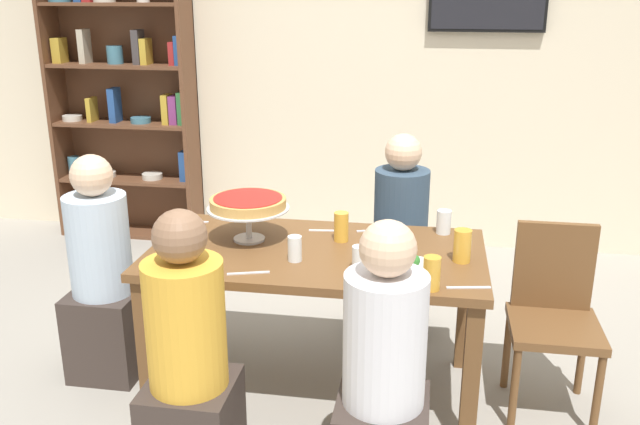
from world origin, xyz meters
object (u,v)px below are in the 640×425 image
object	(u,v)px
bookshelf	(124,90)
beer_glass_amber_tall	(462,246)
water_glass_clear_near	(359,258)
cutlery_spare_fork	(248,273)
water_glass_clear_far	(295,249)
salad_plate_far_diner	(412,264)
beer_glass_amber_short	(432,273)
diner_near_right	(383,391)
chair_head_east	(554,310)
cutlery_knife_far	(374,230)
diner_head_west	(103,284)
cutlery_knife_near	(327,231)
dining_table	(316,270)
deep_dish_pizza_stand	(248,205)
salad_plate_near_diner	(187,266)
beer_glass_amber_spare	(341,227)
cutlery_fork_far	(469,287)
water_glass_clear_spare	(444,222)
diner_near_left	(189,374)
cutlery_fork_near	(191,222)
diner_far_right	(400,249)

from	to	relation	value
bookshelf	beer_glass_amber_tall	xyz separation A→B (m)	(2.49, -2.04, -0.33)
water_glass_clear_near	cutlery_spare_fork	size ratio (longest dim) A/B	0.59
water_glass_clear_far	beer_glass_amber_tall	bearing A→B (deg)	8.79
salad_plate_far_diner	beer_glass_amber_short	world-z (taller)	beer_glass_amber_short
diner_near_right	chair_head_east	distance (m)	1.07
cutlery_knife_far	diner_head_west	bearing A→B (deg)	-5.49
water_glass_clear_far	cutlery_knife_near	bearing A→B (deg)	78.68
dining_table	water_glass_clear_near	size ratio (longest dim) A/B	14.45
diner_near_right	deep_dish_pizza_stand	size ratio (longest dim) A/B	2.95
salad_plate_near_diner	beer_glass_amber_tall	size ratio (longest dim) A/B	1.65
beer_glass_amber_spare	cutlery_knife_far	world-z (taller)	beer_glass_amber_spare
diner_head_west	water_glass_clear_near	world-z (taller)	diner_head_west
water_glass_clear_near	cutlery_spare_fork	world-z (taller)	water_glass_clear_near
cutlery_fork_far	deep_dish_pizza_stand	bearing A→B (deg)	148.69
deep_dish_pizza_stand	beer_glass_amber_short	distance (m)	0.97
beer_glass_amber_tall	bookshelf	bearing A→B (deg)	140.58
diner_head_west	salad_plate_far_diner	size ratio (longest dim) A/B	4.97
water_glass_clear_spare	beer_glass_amber_tall	bearing A→B (deg)	-77.69
cutlery_spare_fork	salad_plate_near_diner	bearing A→B (deg)	165.33
diner_head_west	diner_near_left	world-z (taller)	same
beer_glass_amber_short	water_glass_clear_near	size ratio (longest dim) A/B	1.30
salad_plate_far_diner	cutlery_fork_near	bearing A→B (deg)	159.74
chair_head_east	water_glass_clear_spare	world-z (taller)	chair_head_east
diner_far_right	diner_head_west	xyz separation A→B (m)	(-1.43, -0.72, 0.00)
diner_near_left	cutlery_fork_near	xyz separation A→B (m)	(-0.33, 1.00, 0.25)
chair_head_east	water_glass_clear_spare	distance (m)	0.65
chair_head_east	beer_glass_amber_tall	world-z (taller)	beer_glass_amber_tall
water_glass_clear_near	water_glass_clear_spare	size ratio (longest dim) A/B	0.91
beer_glass_amber_spare	dining_table	bearing A→B (deg)	-124.21
bookshelf	chair_head_east	size ratio (longest dim) A/B	2.54
diner_head_west	diner_far_right	bearing A→B (deg)	26.72
dining_table	cutlery_fork_near	distance (m)	0.76
salad_plate_near_diner	cutlery_spare_fork	world-z (taller)	salad_plate_near_diner
diner_near_right	chair_head_east	size ratio (longest dim) A/B	1.32
salad_plate_far_diner	cutlery_knife_far	bearing A→B (deg)	114.03
diner_far_right	diner_near_left	size ratio (longest dim) A/B	1.00
beer_glass_amber_short	water_glass_clear_far	bearing A→B (deg)	161.10
salad_plate_far_diner	beer_glass_amber_spare	bearing A→B (deg)	140.35
bookshelf	cutlery_knife_far	xyz separation A→B (m)	(2.07, -1.71, -0.40)
diner_near_right	salad_plate_near_diner	bearing A→B (deg)	65.78
diner_head_west	deep_dish_pizza_stand	bearing A→B (deg)	6.46
water_glass_clear_near	diner_head_west	bearing A→B (deg)	171.68
bookshelf	water_glass_clear_spare	xyz separation A→B (m)	(2.41, -1.69, -0.34)
diner_head_west	beer_glass_amber_spare	distance (m)	1.22
diner_near_right	diner_far_right	xyz separation A→B (m)	(-0.02, 1.43, 0.00)
diner_head_west	beer_glass_amber_spare	world-z (taller)	diner_head_west
salad_plate_far_diner	beer_glass_amber_short	size ratio (longest dim) A/B	1.66
diner_near_left	salad_plate_far_diner	bearing A→B (deg)	-54.52
water_glass_clear_far	cutlery_fork_far	distance (m)	0.77
bookshelf	salad_plate_far_diner	bearing A→B (deg)	-43.57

